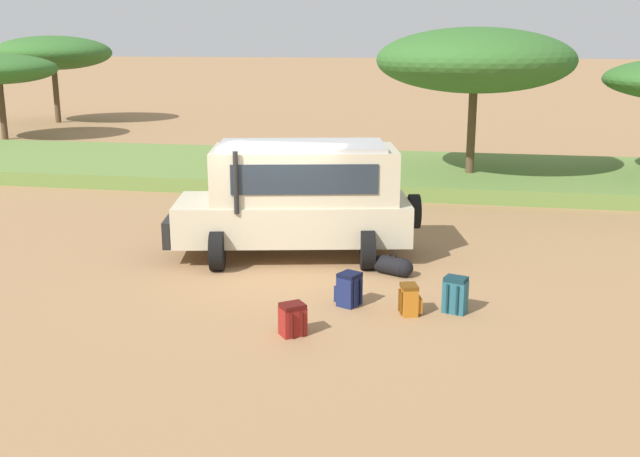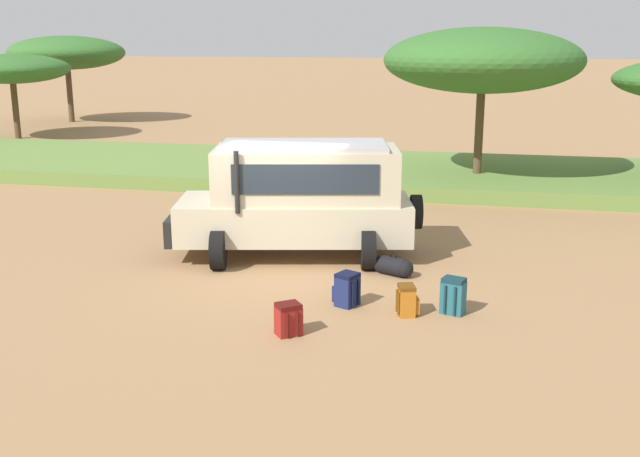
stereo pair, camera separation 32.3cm
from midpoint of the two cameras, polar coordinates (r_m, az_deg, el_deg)
ground_plane at (r=15.17m, az=-3.99°, el=-3.22°), size 320.00×320.00×0.00m
grass_bank at (r=25.14m, az=2.18°, el=4.39°), size 120.00×7.00×0.44m
safari_vehicle at (r=15.85m, az=-2.29°, el=2.41°), size 5.48×3.38×2.44m
backpack_beside_front_wheel at (r=12.99m, az=9.58°, el=-5.03°), size 0.45×0.44×0.64m
backpack_cluster_center at (r=13.14m, az=1.50°, el=-4.67°), size 0.50×0.47×0.59m
backpack_near_rear_wheel at (r=11.90m, az=-2.90°, el=-6.94°), size 0.49×0.50×0.52m
backpack_outermost at (r=12.80m, az=6.13°, el=-5.43°), size 0.42×0.42×0.53m
duffel_bag_low_black_case at (r=14.89m, az=4.95°, el=-2.84°), size 0.83×0.58×0.47m
acacia_tree_far_left at (r=44.03m, az=-19.90°, el=12.47°), size 6.39×5.68×4.66m
acacia_tree_centre_back at (r=23.70m, az=11.33°, el=12.46°), size 5.99×6.42×4.88m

